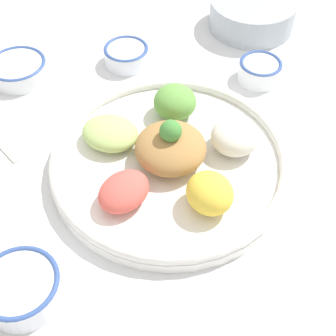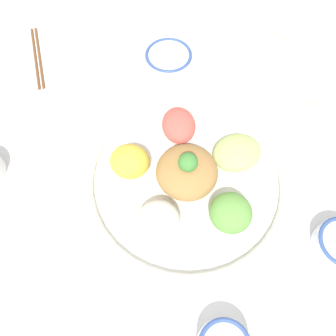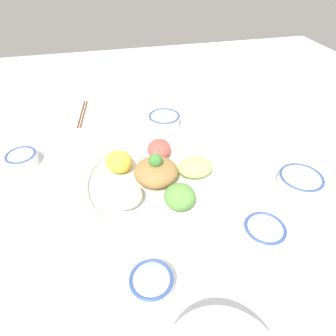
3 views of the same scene
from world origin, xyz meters
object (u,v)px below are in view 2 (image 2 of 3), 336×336
object	(u,v)px
rice_bowl_plain	(169,60)
chopsticks_pair_near	(37,57)
serving_spoon_extra	(303,107)
salad_platter	(186,177)
serving_spoon_main	(283,38)

from	to	relation	value
rice_bowl_plain	chopsticks_pair_near	distance (m)	0.32
chopsticks_pair_near	serving_spoon_extra	bearing A→B (deg)	60.76
salad_platter	serving_spoon_main	bearing A→B (deg)	34.38
salad_platter	serving_spoon_main	xyz separation A→B (m)	(0.39, 0.27, -0.02)
rice_bowl_plain	chopsticks_pair_near	size ratio (longest dim) A/B	0.53
rice_bowl_plain	chopsticks_pair_near	world-z (taller)	rice_bowl_plain
serving_spoon_main	rice_bowl_plain	bearing A→B (deg)	-137.80
salad_platter	serving_spoon_main	distance (m)	0.47
chopsticks_pair_near	serving_spoon_main	bearing A→B (deg)	80.39
salad_platter	serving_spoon_extra	distance (m)	0.32
salad_platter	chopsticks_pair_near	distance (m)	0.48
salad_platter	rice_bowl_plain	size ratio (longest dim) A/B	3.63
rice_bowl_plain	serving_spoon_main	size ratio (longest dim) A/B	1.05
rice_bowl_plain	serving_spoon_extra	size ratio (longest dim) A/B	0.87
serving_spoon_extra	serving_spoon_main	bearing A→B (deg)	-86.55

